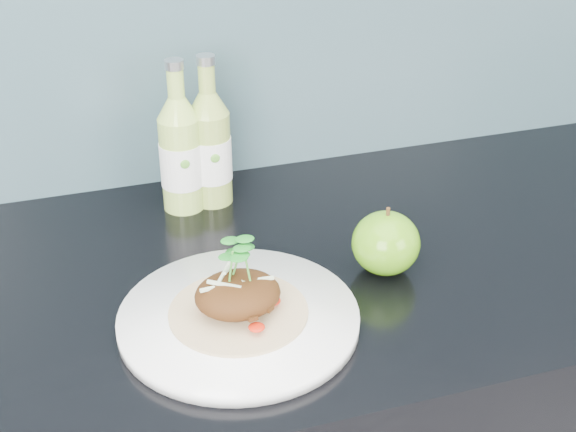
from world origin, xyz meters
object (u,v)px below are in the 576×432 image
Objects in this scene: green_apple at (386,243)px; cider_bottle_left at (181,154)px; dinner_plate at (239,319)px; cider_bottle_right at (210,148)px.

cider_bottle_left is at bearing 130.66° from green_apple.
green_apple is 0.46× the size of cider_bottle_left.
dinner_plate is 1.54× the size of cider_bottle_left.
dinner_plate is 1.54× the size of cider_bottle_right.
green_apple is at bearing -80.80° from cider_bottle_right.
cider_bottle_right reaches higher than green_apple.
dinner_plate is 3.37× the size of green_apple.
dinner_plate is at bearing -86.22° from cider_bottle_left.
green_apple is 0.46× the size of cider_bottle_right.
green_apple is (0.21, 0.05, 0.03)m from dinner_plate.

